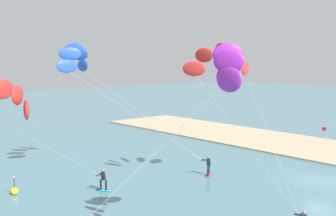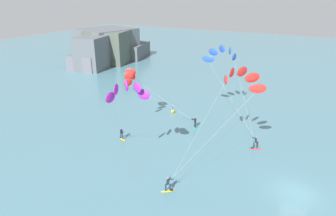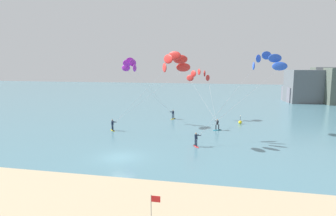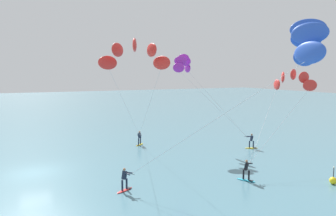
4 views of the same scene
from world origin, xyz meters
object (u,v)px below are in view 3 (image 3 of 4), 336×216
(beach_flag, at_px, (153,206))
(kitesurfer_mid_water, at_px, (264,64))
(kitesurfer_downwind, at_px, (172,65))
(kitesurfer_nearshore, at_px, (200,77))
(kitesurfer_far_out, at_px, (132,67))
(marker_buoy, at_px, (240,122))

(beach_flag, bearing_deg, kitesurfer_mid_water, 72.47)
(kitesurfer_downwind, distance_m, beach_flag, 22.25)
(kitesurfer_mid_water, bearing_deg, kitesurfer_downwind, -153.91)
(kitesurfer_mid_water, xyz_separation_m, beach_flag, (-8.26, -26.16, -7.99))
(kitesurfer_nearshore, xyz_separation_m, kitesurfer_downwind, (-1.89, -15.35, 2.15))
(kitesurfer_far_out, xyz_separation_m, marker_buoy, (17.06, 3.44, -8.83))
(beach_flag, bearing_deg, kitesurfer_far_out, 110.80)
(kitesurfer_mid_water, height_order, kitesurfer_far_out, kitesurfer_mid_water)
(kitesurfer_mid_water, height_order, kitesurfer_downwind, kitesurfer_mid_water)
(marker_buoy, bearing_deg, beach_flag, -99.77)
(kitesurfer_mid_water, relative_size, kitesurfer_downwind, 0.92)
(kitesurfer_nearshore, bearing_deg, kitesurfer_downwind, -97.03)
(kitesurfer_nearshore, distance_m, kitesurfer_mid_water, 13.82)
(kitesurfer_far_out, relative_size, beach_flag, 4.85)
(kitesurfer_nearshore, relative_size, marker_buoy, 7.59)
(kitesurfer_nearshore, xyz_separation_m, beach_flag, (1.23, -35.94, -5.70))
(kitesurfer_mid_water, xyz_separation_m, marker_buoy, (-2.54, 7.11, -9.40))
(kitesurfer_downwind, height_order, beach_flag, kitesurfer_downwind)
(beach_flag, bearing_deg, kitesurfer_downwind, 98.63)
(marker_buoy, bearing_deg, kitesurfer_far_out, -168.60)
(kitesurfer_nearshore, height_order, kitesurfer_far_out, kitesurfer_far_out)
(kitesurfer_nearshore, distance_m, beach_flag, 36.41)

